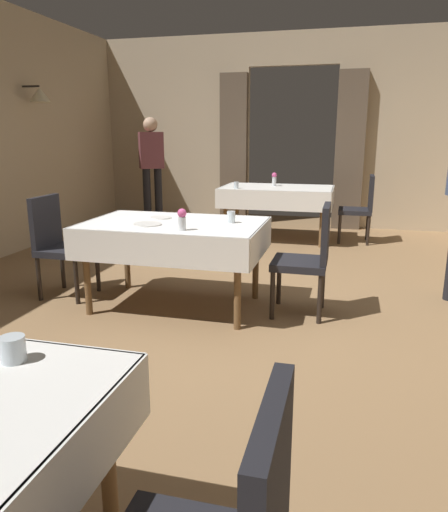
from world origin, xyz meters
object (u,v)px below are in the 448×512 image
(dining_table_mid, at_px, (174,232))
(chair_far_right, at_px, (361,205))
(dining_table_far, at_px, (277,193))
(glass_near_d, at_px, (13,349))
(plate_mid_c, at_px, (161,218))
(plate_mid_d, at_px, (147,224))
(flower_vase_far, at_px, (274,179))
(chair_mid_right, at_px, (310,255))
(flower_vase_mid, at_px, (182,219))
(glass_mid_b, at_px, (231,217))
(glass_far_b, at_px, (236,185))
(chair_mid_left, at_px, (59,241))
(person_diner_standing_aside, at_px, (152,164))

(dining_table_mid, bearing_deg, chair_far_right, 62.40)
(dining_table_far, xyz_separation_m, glass_near_d, (-0.07, -5.52, 0.13))
(plate_mid_c, distance_m, plate_mid_d, 0.32)
(dining_table_mid, height_order, flower_vase_far, flower_vase_far)
(chair_mid_right, xyz_separation_m, flower_vase_mid, (-0.96, -0.41, 0.33))
(glass_mid_b, xyz_separation_m, plate_mid_d, (-0.65, -0.26, -0.04))
(chair_far_right, xyz_separation_m, glass_far_b, (-1.67, -0.44, 0.28))
(chair_mid_left, bearing_deg, person_diner_standing_aside, 97.44)
(glass_mid_b, xyz_separation_m, person_diner_standing_aside, (-2.05, 3.22, 0.22))
(chair_mid_left, height_order, flower_vase_far, flower_vase_far)
(chair_mid_right, bearing_deg, plate_mid_d, -168.74)
(chair_far_right, height_order, plate_mid_d, chair_far_right)
(glass_near_d, distance_m, flower_vase_far, 5.63)
(plate_mid_c, xyz_separation_m, person_diner_standing_aside, (-1.39, 3.15, 0.27))
(glass_mid_b, bearing_deg, dining_table_far, 90.60)
(chair_mid_left, relative_size, flower_vase_mid, 5.46)
(glass_near_d, bearing_deg, chair_far_right, 77.65)
(plate_mid_c, bearing_deg, glass_near_d, -78.38)
(flower_vase_far, height_order, person_diner_standing_aside, person_diner_standing_aside)
(plate_mid_d, bearing_deg, glass_far_b, 87.87)
(dining_table_far, xyz_separation_m, glass_far_b, (-0.51, -0.34, 0.13))
(chair_mid_right, bearing_deg, person_diner_standing_aside, 130.16)
(dining_table_far, xyz_separation_m, flower_vase_mid, (-0.26, -3.29, 0.18))
(dining_table_mid, xyz_separation_m, chair_mid_right, (1.14, 0.09, -0.15))
(plate_mid_c, distance_m, flower_vase_far, 2.98)
(plate_mid_c, relative_size, flower_vase_far, 0.99)
(dining_table_mid, bearing_deg, plate_mid_c, 140.63)
(plate_mid_d, bearing_deg, dining_table_far, 78.92)
(glass_near_d, xyz_separation_m, plate_mid_c, (-0.56, 2.70, -0.04))
(chair_mid_right, height_order, flower_vase_mid, chair_mid_right)
(glass_far_b, distance_m, person_diner_standing_aside, 1.66)
(chair_far_right, distance_m, glass_near_d, 5.77)
(plate_mid_d, bearing_deg, glass_near_d, -77.15)
(plate_mid_d, height_order, person_diner_standing_aside, person_diner_standing_aside)
(flower_vase_mid, bearing_deg, dining_table_far, 85.46)
(glass_mid_b, bearing_deg, chair_mid_right, 0.28)
(chair_mid_left, bearing_deg, glass_far_b, 67.60)
(flower_vase_mid, bearing_deg, glass_far_b, 94.84)
(dining_table_far, height_order, glass_far_b, glass_far_b)
(chair_far_right, relative_size, plate_mid_d, 4.01)
(chair_mid_left, xyz_separation_m, flower_vase_mid, (1.33, -0.34, 0.33))
(glass_mid_b, relative_size, plate_mid_d, 0.43)
(chair_mid_right, height_order, plate_mid_c, chair_mid_right)
(dining_table_mid, xyz_separation_m, glass_mid_b, (0.48, 0.08, 0.14))
(chair_far_right, xyz_separation_m, flower_vase_mid, (-1.42, -3.39, 0.33))
(chair_mid_right, bearing_deg, glass_far_b, 115.36)
(dining_table_mid, height_order, glass_mid_b, glass_mid_b)
(glass_far_b, bearing_deg, dining_table_far, 33.42)
(chair_mid_right, height_order, glass_far_b, chair_mid_right)
(chair_mid_right, relative_size, glass_far_b, 10.09)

